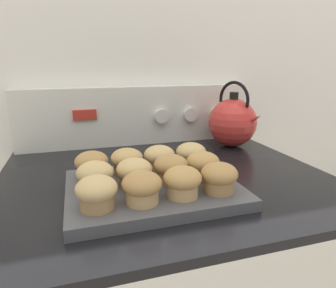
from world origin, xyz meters
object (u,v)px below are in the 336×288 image
(muffin_pan, at_px, (153,189))
(muffin_r1_c3, at_px, (203,165))
(muffin_r0_c3, at_px, (219,177))
(muffin_r2_c3, at_px, (191,154))
(muffin_r1_c0, at_px, (95,176))
(muffin_r0_c0, at_px, (97,192))
(muffin_r0_c2, at_px, (183,181))
(muffin_r1_c1, at_px, (134,172))
(muffin_r0_c1, at_px, (142,187))
(muffin_r2_c2, at_px, (159,158))
(muffin_r2_c1, at_px, (127,161))
(muffin_r2_c0, at_px, (92,164))
(muffin_r1_c2, at_px, (171,168))
(tea_kettle, at_px, (233,122))

(muffin_pan, distance_m, muffin_r1_c3, 0.12)
(muffin_r0_c3, distance_m, muffin_r2_c3, 0.15)
(muffin_r0_c3, distance_m, muffin_r1_c0, 0.24)
(muffin_r0_c0, distance_m, muffin_r0_c2, 0.15)
(muffin_r0_c2, height_order, muffin_r1_c1, same)
(muffin_r0_c1, distance_m, muffin_r1_c3, 0.17)
(muffin_r0_c0, xyz_separation_m, muffin_r2_c2, (0.15, 0.15, 0.00))
(muffin_r1_c0, relative_size, muffin_r1_c3, 1.00)
(muffin_r2_c1, bearing_deg, muffin_r2_c2, 1.09)
(muffin_r0_c2, distance_m, muffin_r1_c0, 0.17)
(muffin_r1_c0, bearing_deg, muffin_r0_c1, -46.71)
(muffin_r2_c0, bearing_deg, muffin_r1_c3, -18.01)
(muffin_r1_c2, height_order, muffin_r2_c1, same)
(muffin_r2_c1, bearing_deg, muffin_r2_c0, -179.81)
(muffin_r1_c3, bearing_deg, muffin_r2_c0, 161.99)
(muffin_r2_c3, bearing_deg, muffin_r1_c1, -152.79)
(muffin_r0_c3, bearing_deg, muffin_r0_c2, 179.61)
(muffin_r0_c3, relative_size, tea_kettle, 0.34)
(muffin_r0_c0, relative_size, muffin_r0_c1, 1.00)
(muffin_r0_c1, distance_m, muffin_r0_c3, 0.15)
(muffin_pan, bearing_deg, muffin_r2_c0, 147.30)
(muffin_pan, bearing_deg, muffin_r2_c2, 64.77)
(muffin_r1_c1, distance_m, muffin_r2_c0, 0.11)
(muffin_r1_c1, height_order, muffin_r2_c3, same)
(muffin_pan, bearing_deg, muffin_r1_c0, 178.59)
(muffin_r0_c0, bearing_deg, muffin_r1_c2, 26.04)
(muffin_r1_c0, relative_size, muffin_r2_c2, 1.00)
(muffin_r1_c2, bearing_deg, muffin_r2_c0, 154.96)
(muffin_r1_c1, distance_m, muffin_r1_c2, 0.08)
(muffin_pan, xyz_separation_m, muffin_r2_c3, (0.11, 0.08, 0.04))
(muffin_r0_c1, height_order, muffin_r0_c2, same)
(muffin_r0_c3, bearing_deg, muffin_r1_c1, 154.01)
(muffin_pan, relative_size, muffin_r0_c1, 4.83)
(muffin_r0_c2, distance_m, muffin_r2_c2, 0.15)
(muffin_r2_c0, relative_size, tea_kettle, 0.34)
(muffin_r0_c1, height_order, muffin_r2_c0, same)
(muffin_r1_c2, bearing_deg, muffin_r2_c3, 45.61)
(muffin_r1_c2, height_order, muffin_r2_c2, same)
(muffin_r1_c1, height_order, muffin_r1_c3, same)
(muffin_r1_c3, relative_size, muffin_r2_c1, 1.00)
(muffin_pan, relative_size, muffin_r0_c3, 4.83)
(muffin_pan, height_order, muffin_r1_c1, muffin_r1_c1)
(muffin_r0_c1, bearing_deg, muffin_r1_c0, 133.29)
(muffin_r0_c0, bearing_deg, muffin_r1_c0, 88.07)
(muffin_r1_c0, distance_m, tea_kettle, 0.53)
(muffin_r0_c0, bearing_deg, muffin_r2_c0, 89.86)
(muffin_pan, bearing_deg, muffin_r0_c1, -116.50)
(muffin_r0_c2, distance_m, tea_kettle, 0.46)
(muffin_r1_c3, distance_m, muffin_r2_c1, 0.17)
(muffin_r0_c3, xyz_separation_m, muffin_r2_c1, (-0.15, 0.15, 0.00))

